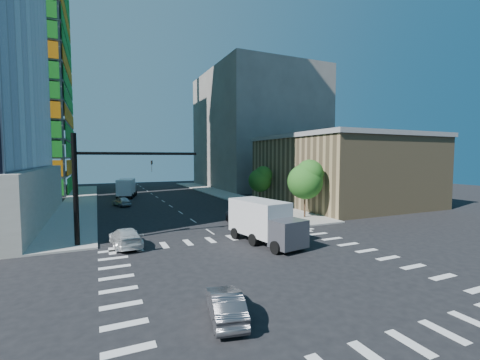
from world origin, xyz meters
TOP-DOWN VIEW (x-y plane):
  - ground at (0.00, 0.00)m, footprint 160.00×160.00m
  - road_markings at (0.00, 0.00)m, footprint 20.00×20.00m
  - sidewalk_ne at (12.50, 40.00)m, footprint 5.00×60.00m
  - sidewalk_nw at (-12.50, 40.00)m, footprint 5.00×60.00m
  - commercial_building at (25.00, 22.00)m, footprint 20.50×22.50m
  - bg_building_ne at (27.00, 55.00)m, footprint 24.00×30.00m
  - signal_mast_nw at (-10.00, 11.50)m, footprint 10.20×0.40m
  - tree_south at (12.63, 13.90)m, footprint 4.16×4.16m
  - tree_north at (12.93, 25.90)m, footprint 3.54×3.52m
  - car_nb_far at (3.96, 14.33)m, footprint 3.73×5.53m
  - car_sb_near at (-7.92, 9.96)m, footprint 2.59×5.32m
  - car_sb_mid at (-6.64, 33.14)m, footprint 2.81×4.43m
  - car_sb_cross at (-4.84, -4.28)m, footprint 2.16×4.16m
  - box_truck_near at (2.91, 5.87)m, footprint 4.05×7.17m
  - box_truck_far at (-4.97, 43.90)m, footprint 4.14×6.85m

SIDE VIEW (x-z plane):
  - ground at x=0.00m, z-range 0.00..0.00m
  - road_markings at x=0.00m, z-range 0.00..0.01m
  - sidewalk_ne at x=12.50m, z-range 0.00..0.15m
  - sidewalk_nw at x=-12.50m, z-range 0.00..0.15m
  - car_sb_cross at x=-4.84m, z-range 0.00..1.31m
  - car_sb_mid at x=-6.64m, z-range 0.00..1.40m
  - car_nb_far at x=3.96m, z-range 0.00..1.41m
  - car_sb_near at x=-7.92m, z-range 0.00..1.49m
  - box_truck_far at x=-4.97m, z-range -0.19..3.16m
  - box_truck_near at x=2.91m, z-range -0.20..3.34m
  - tree_north at x=12.93m, z-range 1.10..6.88m
  - tree_south at x=12.63m, z-range 1.27..8.10m
  - commercial_building at x=25.00m, z-range 0.01..10.61m
  - signal_mast_nw at x=-10.00m, z-range 0.99..9.99m
  - bg_building_ne at x=27.00m, z-range 0.00..28.00m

